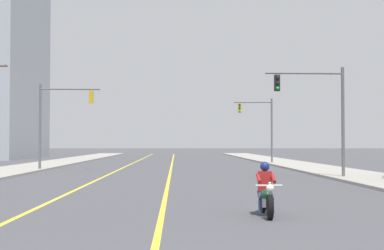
{
  "coord_description": "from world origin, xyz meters",
  "views": [
    {
      "loc": [
        0.45,
        -6.85,
        1.98
      ],
      "look_at": [
        1.16,
        18.09,
        2.78
      ],
      "focal_mm": 52.47,
      "sensor_mm": 36.0,
      "label": 1
    }
  ],
  "objects": [
    {
      "name": "lane_stripe_center",
      "position": [
        0.06,
        45.0,
        0.0
      ],
      "size": [
        0.16,
        100.0,
        0.01
      ],
      "primitive_type": "cube",
      "color": "yellow",
      "rests_on": "ground"
    },
    {
      "name": "lane_stripe_left",
      "position": [
        -3.78,
        45.0,
        0.0
      ],
      "size": [
        0.16,
        100.0,
        0.01
      ],
      "primitive_type": "cube",
      "color": "yellow",
      "rests_on": "ground"
    },
    {
      "name": "sidewalk_kerb_right",
      "position": [
        11.05,
        40.0,
        0.07
      ],
      "size": [
        4.4,
        110.0,
        0.14
      ],
      "primitive_type": "cube",
      "color": "#9E998E",
      "rests_on": "ground"
    },
    {
      "name": "sidewalk_kerb_left",
      "position": [
        -11.05,
        40.0,
        0.07
      ],
      "size": [
        4.4,
        110.0,
        0.14
      ],
      "primitive_type": "cube",
      "color": "#9E998E",
      "rests_on": "ground"
    },
    {
      "name": "motorcycle_with_rider",
      "position": [
        2.9,
        8.4,
        0.59
      ],
      "size": [
        0.7,
        2.19,
        1.46
      ],
      "color": "black",
      "rests_on": "ground"
    },
    {
      "name": "traffic_signal_near_right",
      "position": [
        8.48,
        23.97,
        4.07
      ],
      "size": [
        4.44,
        0.43,
        6.2
      ],
      "color": "#56565B",
      "rests_on": "ground"
    },
    {
      "name": "traffic_signal_near_left",
      "position": [
        -8.07,
        33.54,
        4.06
      ],
      "size": [
        4.34,
        0.44,
        6.2
      ],
      "color": "#56565B",
      "rests_on": "ground"
    },
    {
      "name": "traffic_signal_mid_right",
      "position": [
        8.52,
        46.1,
        4.02
      ],
      "size": [
        3.68,
        0.37,
        6.2
      ],
      "color": "#56565B",
      "rests_on": "ground"
    }
  ]
}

